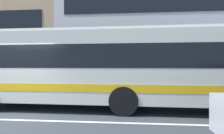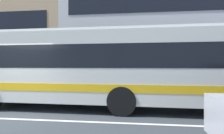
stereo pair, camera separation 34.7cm
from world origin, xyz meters
name	(u,v)px [view 1 (the left image)]	position (x,y,z in m)	size (l,w,h in m)	color
ground_plane	(5,120)	(0.00, 0.00, 0.00)	(160.00, 160.00, 0.00)	#353A3F
lane_centre_line	(5,120)	(0.00, 0.00, 0.00)	(60.00, 0.16, 0.01)	silver
hedge_row_far	(0,85)	(-3.76, 5.45, 0.57)	(17.18, 1.10, 1.13)	#1A4D1B
apartment_block_right	(180,21)	(8.31, 14.66, 5.92)	(21.25, 8.99, 11.84)	silver
transit_bus	(109,66)	(3.06, 2.09, 1.69)	(10.82, 2.84, 3.07)	silver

